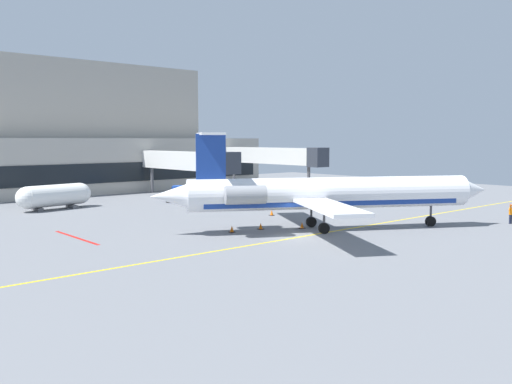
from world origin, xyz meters
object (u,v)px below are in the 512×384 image
pushback_tractor (178,194)px  marshaller (511,214)px  baggage_tug (280,191)px  fuel_tank (55,196)px  regional_jet (325,194)px

pushback_tractor → marshaller: (12.62, -35.52, 0.06)m
baggage_tug → marshaller: (0.41, -29.88, 0.05)m
pushback_tractor → marshaller: bearing=-70.4°
pushback_tractor → fuel_tank: fuel_tank is taller
pushback_tractor → fuel_tank: bearing=172.3°
marshaller → baggage_tug: bearing=90.8°
regional_jet → marshaller: size_ratio=14.57×
pushback_tractor → baggage_tug: bearing=-24.8°
baggage_tug → marshaller: 29.88m
regional_jet → fuel_tank: (-11.94, 28.67, -1.59)m
regional_jet → baggage_tug: size_ratio=6.31×
baggage_tug → fuel_tank: (-26.91, 7.61, 0.64)m
baggage_tug → marshaller: bearing=-89.2°
pushback_tractor → marshaller: size_ratio=2.24×
regional_jet → pushback_tractor: 26.93m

